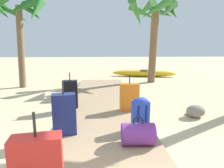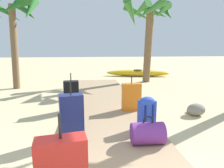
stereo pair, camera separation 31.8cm
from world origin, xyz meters
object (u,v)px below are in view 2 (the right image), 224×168
(suitcase_black, at_px, (71,95))
(suitcase_orange, at_px, (131,97))
(kayak, at_px, (138,73))
(backpack_blue, at_px, (147,112))
(suitcase_navy, at_px, (72,115))
(palm_tree_far_left, at_px, (10,14))
(palm_tree_far_right, at_px, (149,20))
(duffel_bag_purple, at_px, (148,133))

(suitcase_black, relative_size, suitcase_orange, 1.07)
(kayak, bearing_deg, backpack_blue, -103.44)
(suitcase_orange, distance_m, kayak, 6.18)
(suitcase_navy, relative_size, palm_tree_far_left, 0.26)
(suitcase_black, relative_size, backpack_blue, 1.44)
(suitcase_orange, distance_m, palm_tree_far_right, 4.95)
(suitcase_orange, bearing_deg, suitcase_navy, -136.85)
(suitcase_orange, height_order, duffel_bag_purple, suitcase_orange)
(duffel_bag_purple, relative_size, backpack_blue, 0.84)
(suitcase_navy, distance_m, duffel_bag_purple, 1.25)
(suitcase_orange, distance_m, suitcase_navy, 1.75)
(palm_tree_far_left, bearing_deg, suitcase_black, -53.09)
(suitcase_navy, relative_size, palm_tree_far_right, 0.26)
(duffel_bag_purple, xyz_separation_m, palm_tree_far_left, (-3.67, 5.11, 2.49))
(suitcase_black, distance_m, suitcase_navy, 1.51)
(suitcase_orange, bearing_deg, palm_tree_far_left, 137.42)
(suitcase_navy, height_order, kayak, suitcase_navy)
(duffel_bag_purple, bearing_deg, kayak, 76.41)
(duffel_bag_purple, bearing_deg, suitcase_black, 123.54)
(suitcase_black, xyz_separation_m, suitcase_navy, (0.12, -1.51, 0.02))
(duffel_bag_purple, height_order, palm_tree_far_left, palm_tree_far_left)
(suitcase_black, height_order, suitcase_orange, suitcase_black)
(backpack_blue, bearing_deg, palm_tree_far_left, 129.76)
(kayak, bearing_deg, suitcase_black, -118.96)
(backpack_blue, bearing_deg, suitcase_black, 135.38)
(palm_tree_far_left, bearing_deg, suitcase_navy, -61.81)
(kayak, bearing_deg, suitcase_navy, -112.75)
(suitcase_black, bearing_deg, suitcase_navy, -85.28)
(duffel_bag_purple, distance_m, palm_tree_far_right, 6.44)
(suitcase_orange, height_order, suitcase_navy, suitcase_navy)
(suitcase_black, height_order, duffel_bag_purple, suitcase_black)
(duffel_bag_purple, bearing_deg, suitcase_orange, 85.91)
(suitcase_orange, relative_size, palm_tree_far_left, 0.23)
(suitcase_black, xyz_separation_m, suitcase_orange, (1.40, -0.31, -0.02))
(suitcase_navy, bearing_deg, kayak, 67.25)
(suitcase_navy, distance_m, backpack_blue, 1.31)
(backpack_blue, relative_size, palm_tree_far_right, 0.17)
(duffel_bag_purple, height_order, palm_tree_far_right, palm_tree_far_right)
(suitcase_black, bearing_deg, backpack_blue, -44.62)
(palm_tree_far_right, distance_m, kayak, 3.16)
(backpack_blue, bearing_deg, suitcase_navy, -175.96)
(suitcase_black, distance_m, backpack_blue, 2.01)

